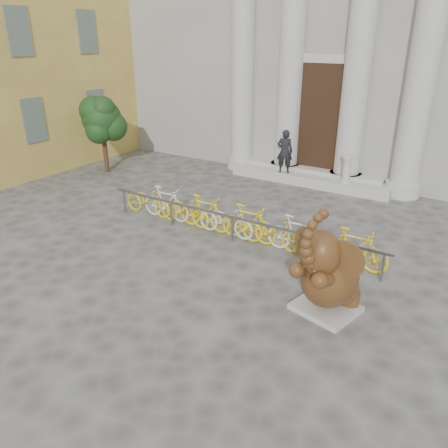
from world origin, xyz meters
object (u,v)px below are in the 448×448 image
Objects in this scene: elephant_statue at (328,275)px; pedestrian at (285,151)px; bike_rack at (237,221)px; tree at (102,120)px.

elephant_statue reaches higher than pedestrian.
elephant_statue reaches higher than bike_rack.
elephant_statue is at bearing 100.76° from pedestrian.
elephant_statue is at bearing -22.85° from tree.
elephant_statue is 8.45m from pedestrian.
tree is (-7.59, 2.55, 1.58)m from bike_rack.
elephant_statue is 0.28× the size of bike_rack.
elephant_statue is 3.86m from bike_rack.
pedestrian is (6.53, 2.67, -0.93)m from tree.
tree is at bearing 161.44° from bike_rack.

